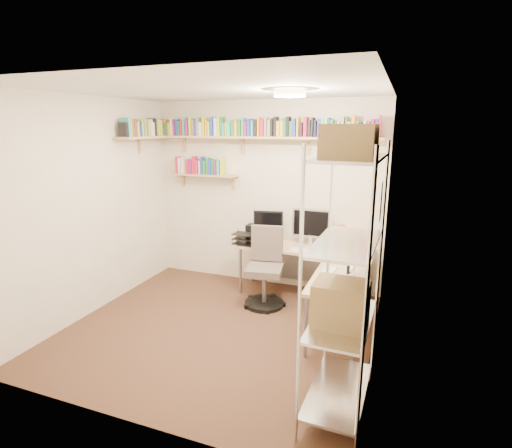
{
  "coord_description": "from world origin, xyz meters",
  "views": [
    {
      "loc": [
        1.77,
        -3.57,
        2.16
      ],
      "look_at": [
        0.23,
        0.55,
        1.08
      ],
      "focal_mm": 28.0,
      "sensor_mm": 36.0,
      "label": 1
    }
  ],
  "objects": [
    {
      "name": "ground",
      "position": [
        0.0,
        0.0,
        0.0
      ],
      "size": [
        3.2,
        3.2,
        0.0
      ],
      "primitive_type": "plane",
      "color": "#432C1D",
      "rests_on": "ground"
    },
    {
      "name": "room_shell",
      "position": [
        0.0,
        0.0,
        1.55
      ],
      "size": [
        3.24,
        3.04,
        2.52
      ],
      "color": "#F2DFC5",
      "rests_on": "ground"
    },
    {
      "name": "wall_shelves",
      "position": [
        -0.42,
        1.3,
        2.03
      ],
      "size": [
        3.12,
        1.09,
        0.8
      ],
      "color": "tan",
      "rests_on": "ground"
    },
    {
      "name": "corner_desk",
      "position": [
        0.69,
        0.99,
        0.65
      ],
      "size": [
        1.76,
        1.71,
        1.14
      ],
      "color": "tan",
      "rests_on": "ground"
    },
    {
      "name": "office_chair",
      "position": [
        0.26,
        0.81,
        0.41
      ],
      "size": [
        0.51,
        0.51,
        0.97
      ],
      "rotation": [
        0.0,
        0.0,
        0.17
      ],
      "color": "black",
      "rests_on": "ground"
    },
    {
      "name": "wire_rack",
      "position": [
        1.42,
        -0.86,
        1.25
      ],
      "size": [
        0.46,
        0.91,
        2.18
      ],
      "rotation": [
        0.0,
        0.0,
        -0.03
      ],
      "color": "silver",
      "rests_on": "ground"
    }
  ]
}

